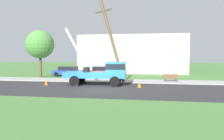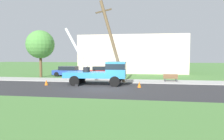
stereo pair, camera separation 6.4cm
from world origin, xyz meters
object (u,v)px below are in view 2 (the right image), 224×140
leaning_utility_pole (112,42)px  roadside_tree_near (40,45)px  utility_truck (104,71)px  park_bench (171,78)px  traffic_cone_ahead (139,85)px  traffic_cone_behind (46,82)px  parked_sedan_blue (69,71)px  parked_sedan_red (102,71)px

leaning_utility_pole → roadside_tree_near: size_ratio=1.35×
utility_truck → park_bench: (6.97, 3.21, -0.95)m
utility_truck → traffic_cone_ahead: 4.07m
traffic_cone_behind → parked_sedan_blue: (-1.21, 9.45, 0.43)m
parked_sedan_blue → park_bench: (13.82, -4.99, -0.25)m
park_bench → parked_sedan_blue: bearing=160.1°
park_bench → leaning_utility_pole: bearing=-161.9°
utility_truck → traffic_cone_behind: 5.89m
traffic_cone_ahead → park_bench: size_ratio=0.35×
parked_sedan_blue → roadside_tree_near: size_ratio=0.69×
traffic_cone_behind → roadside_tree_near: roadside_tree_near is taller
parked_sedan_blue → leaning_utility_pole: bearing=-42.9°
traffic_cone_ahead → parked_sedan_blue: (-10.53, 9.55, 0.43)m
parked_sedan_blue → parked_sedan_red: bearing=7.8°
utility_truck → traffic_cone_behind: size_ratio=12.26×
leaning_utility_pole → parked_sedan_blue: size_ratio=1.96×
traffic_cone_ahead → roadside_tree_near: size_ratio=0.09×
traffic_cone_ahead → parked_sedan_blue: 14.22m
leaning_utility_pole → parked_sedan_blue: (-7.57, 7.04, -3.74)m
parked_sedan_red → park_bench: parked_sedan_red is taller
parked_sedan_red → utility_truck: bearing=-77.1°
leaning_utility_pole → traffic_cone_ahead: leaning_utility_pole is taller
traffic_cone_ahead → traffic_cone_behind: size_ratio=1.00×
parked_sedan_blue → park_bench: size_ratio=2.77×
traffic_cone_ahead → parked_sedan_red: 11.70m
park_bench → traffic_cone_ahead: bearing=-125.9°
park_bench → roadside_tree_near: size_ratio=0.25×
leaning_utility_pole → parked_sedan_red: leaning_utility_pole is taller
roadside_tree_near → parked_sedan_red: bearing=18.0°
leaning_utility_pole → traffic_cone_behind: leaning_utility_pole is taller
parked_sedan_blue → roadside_tree_near: (-3.26, -1.97, 3.77)m
park_bench → roadside_tree_near: 17.81m
traffic_cone_behind → park_bench: size_ratio=0.35×
utility_truck → roadside_tree_near: (-10.11, 6.23, 3.07)m
parked_sedan_blue → traffic_cone_behind: bearing=-82.7°
traffic_cone_ahead → parked_sedan_red: parked_sedan_red is taller
leaning_utility_pole → roadside_tree_near: (-10.83, 5.07, 0.02)m
utility_truck → park_bench: size_ratio=4.29×
leaning_utility_pole → park_bench: 7.70m
traffic_cone_ahead → parked_sedan_red: (-5.70, 10.21, 0.43)m
utility_truck → park_bench: bearing=24.7°
utility_truck → parked_sedan_blue: utility_truck is taller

